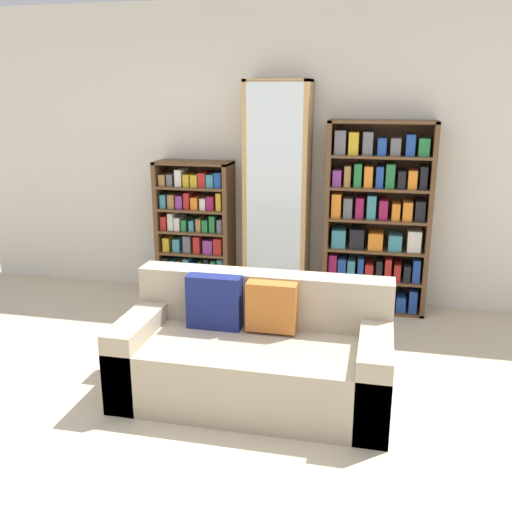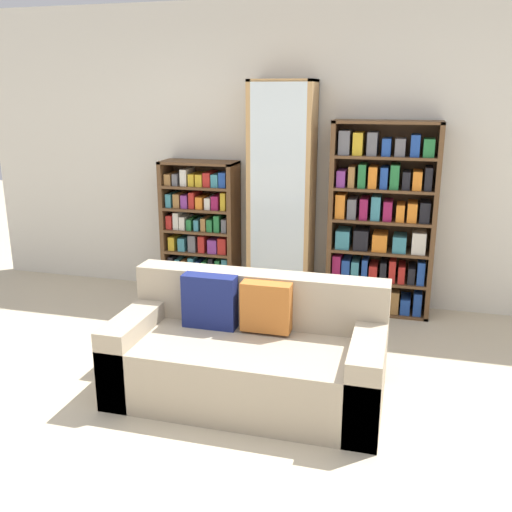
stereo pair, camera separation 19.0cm
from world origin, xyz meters
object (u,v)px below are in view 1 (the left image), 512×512
object	(u,v)px
wine_bottle	(312,303)
couch	(255,355)
bookshelf_left	(196,232)
bookshelf_right	(376,222)
display_cabinet	(278,197)

from	to	relation	value
wine_bottle	couch	bearing A→B (deg)	-98.79
bookshelf_left	couch	bearing A→B (deg)	-60.94
bookshelf_left	bookshelf_right	bearing A→B (deg)	-0.00
bookshelf_left	display_cabinet	distance (m)	0.87
couch	bookshelf_right	bearing A→B (deg)	67.95
couch	bookshelf_right	xyz separation A→B (m)	(0.71, 1.74, 0.53)
couch	bookshelf_left	size ratio (longest dim) A/B	1.32
bookshelf_left	display_cabinet	world-z (taller)	display_cabinet
wine_bottle	bookshelf_left	bearing A→B (deg)	161.27
display_cabinet	wine_bottle	bearing A→B (deg)	-44.75
bookshelf_left	wine_bottle	size ratio (longest dim) A/B	3.49
couch	display_cabinet	distance (m)	1.88
bookshelf_left	wine_bottle	distance (m)	1.33
bookshelf_right	wine_bottle	distance (m)	0.91
couch	display_cabinet	world-z (taller)	display_cabinet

